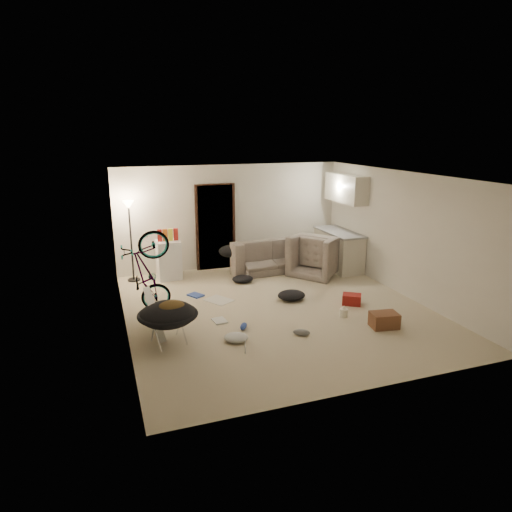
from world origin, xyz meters
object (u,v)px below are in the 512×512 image
object	(u,v)px
bicycle	(148,291)
tv_box	(154,314)
sofa	(268,258)
drink_case_a	(384,320)
kitchen_counter	(338,250)
mini_fridge	(169,260)
juicer	(344,312)
saucer_chair	(168,320)
floor_lamp	(130,224)
drink_case_b	(352,299)
armchair	(319,259)

from	to	relation	value
bicycle	tv_box	size ratio (longest dim) A/B	1.65
sofa	drink_case_a	xyz separation A→B (m)	(0.67, -3.84, -0.16)
sofa	kitchen_counter	bearing A→B (deg)	161.28
kitchen_counter	mini_fridge	xyz separation A→B (m)	(-4.04, 0.55, 0.00)
kitchen_counter	tv_box	size ratio (longest dim) A/B	1.54
bicycle	tv_box	xyz separation A→B (m)	(0.00, -0.87, -0.10)
juicer	saucer_chair	bearing A→B (deg)	-179.70
sofa	bicycle	bearing A→B (deg)	27.39
floor_lamp	tv_box	world-z (taller)	floor_lamp
floor_lamp	drink_case_b	distance (m)	5.00
sofa	drink_case_b	xyz separation A→B (m)	(0.70, -2.72, -0.19)
drink_case_b	juicer	xyz separation A→B (m)	(-0.46, -0.49, -0.01)
kitchen_counter	bicycle	bearing A→B (deg)	-163.62
floor_lamp	mini_fridge	size ratio (longest dim) A/B	2.06
bicycle	drink_case_b	world-z (taller)	bicycle
mini_fridge	tv_box	xyz separation A→B (m)	(-0.69, -2.81, -0.12)
armchair	drink_case_a	bearing A→B (deg)	136.00
kitchen_counter	sofa	world-z (taller)	kitchen_counter
armchair	juicer	world-z (taller)	armchair
bicycle	drink_case_b	bearing A→B (deg)	-100.76
mini_fridge	drink_case_a	size ratio (longest dim) A/B	1.93
bicycle	juicer	xyz separation A→B (m)	(3.32, -1.37, -0.33)
saucer_chair	drink_case_b	world-z (taller)	saucer_chair
kitchen_counter	drink_case_b	size ratio (longest dim) A/B	4.28
saucer_chair	juicer	world-z (taller)	saucer_chair
armchair	juicer	xyz separation A→B (m)	(-0.78, -2.54, -0.26)
saucer_chair	bicycle	bearing A→B (deg)	96.41
armchair	tv_box	distance (m)	4.58
kitchen_counter	sofa	size ratio (longest dim) A/B	0.75
drink_case_b	bicycle	bearing A→B (deg)	-160.02
tv_box	juicer	bearing A→B (deg)	-8.02
bicycle	drink_case_a	xyz separation A→B (m)	(3.74, -2.00, -0.29)
sofa	juicer	size ratio (longest dim) A/B	9.20
sofa	armchair	bearing A→B (deg)	143.41
drink_case_a	tv_box	bearing A→B (deg)	172.29
floor_lamp	mini_fridge	bearing A→B (deg)	-7.25
kitchen_counter	armchair	world-z (taller)	kitchen_counter
floor_lamp	saucer_chair	world-z (taller)	floor_lamp
drink_case_b	floor_lamp	bearing A→B (deg)	176.09
armchair	mini_fridge	xyz separation A→B (m)	(-3.41, 0.77, 0.09)
bicycle	saucer_chair	distance (m)	1.39
armchair	saucer_chair	size ratio (longest dim) A/B	1.13
sofa	tv_box	xyz separation A→B (m)	(-3.07, -2.71, 0.03)
bicycle	drink_case_b	xyz separation A→B (m)	(3.77, -0.88, -0.32)
mini_fridge	drink_case_b	bearing A→B (deg)	-43.85
floor_lamp	kitchen_counter	distance (m)	4.95
floor_lamp	bicycle	bearing A→B (deg)	-87.19
drink_case_a	juicer	size ratio (longest dim) A/B	2.09
kitchen_counter	armchair	xyz separation A→B (m)	(-0.63, -0.22, -0.09)
kitchen_counter	tv_box	distance (m)	5.24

